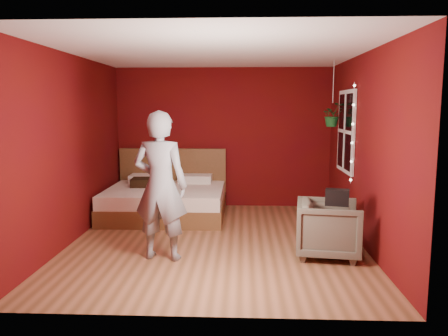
{
  "coord_description": "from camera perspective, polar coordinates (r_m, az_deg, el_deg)",
  "views": [
    {
      "loc": [
        0.38,
        -5.95,
        1.88
      ],
      "look_at": [
        0.1,
        0.4,
        0.99
      ],
      "focal_mm": 35.0,
      "sensor_mm": 36.0,
      "label": 1
    }
  ],
  "objects": [
    {
      "name": "floor",
      "position": [
        6.25,
        -1.06,
        -9.5
      ],
      "size": [
        4.5,
        4.5,
        0.0
      ],
      "primitive_type": "plane",
      "color": "#9A5D3D",
      "rests_on": "ground"
    },
    {
      "name": "room_walls",
      "position": [
        5.96,
        -1.1,
        6.08
      ],
      "size": [
        4.04,
        4.54,
        2.62
      ],
      "color": "#570E09",
      "rests_on": "ground"
    },
    {
      "name": "window",
      "position": [
        7.04,
        15.62,
        4.62
      ],
      "size": [
        0.05,
        0.97,
        1.27
      ],
      "color": "white",
      "rests_on": "room_walls"
    },
    {
      "name": "fairy_lights",
      "position": [
        6.52,
        16.44,
        4.35
      ],
      "size": [
        0.04,
        0.04,
        1.45
      ],
      "color": "silver",
      "rests_on": "room_walls"
    },
    {
      "name": "bed",
      "position": [
        7.68,
        -7.5,
        -4.04
      ],
      "size": [
        2.0,
        1.7,
        1.1
      ],
      "color": "brown",
      "rests_on": "ground"
    },
    {
      "name": "person",
      "position": [
        5.39,
        -8.29,
        -2.34
      ],
      "size": [
        0.72,
        0.53,
        1.84
      ],
      "primitive_type": "imported",
      "rotation": [
        0.0,
        0.0,
        3.0
      ],
      "color": "slate",
      "rests_on": "ground"
    },
    {
      "name": "armchair",
      "position": [
        5.71,
        13.46,
        -7.7
      ],
      "size": [
        0.88,
        0.86,
        0.71
      ],
      "primitive_type": "imported",
      "rotation": [
        0.0,
        0.0,
        1.44
      ],
      "color": "#5A5547",
      "rests_on": "ground"
    },
    {
      "name": "handbag",
      "position": [
        5.38,
        14.56,
        -3.73
      ],
      "size": [
        0.3,
        0.2,
        0.2
      ],
      "primitive_type": "cube",
      "rotation": [
        0.0,
        0.0,
        -0.24
      ],
      "color": "black",
      "rests_on": "armchair"
    },
    {
      "name": "throw_pillow",
      "position": [
        7.76,
        -10.52,
        -1.84
      ],
      "size": [
        0.42,
        0.42,
        0.14
      ],
      "primitive_type": "cube",
      "rotation": [
        0.0,
        0.0,
        0.08
      ],
      "color": "black",
      "rests_on": "bed"
    },
    {
      "name": "hanging_plant",
      "position": [
        7.27,
        13.97,
        6.76
      ],
      "size": [
        0.42,
        0.39,
        1.04
      ],
      "color": "silver",
      "rests_on": "room_walls"
    }
  ]
}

